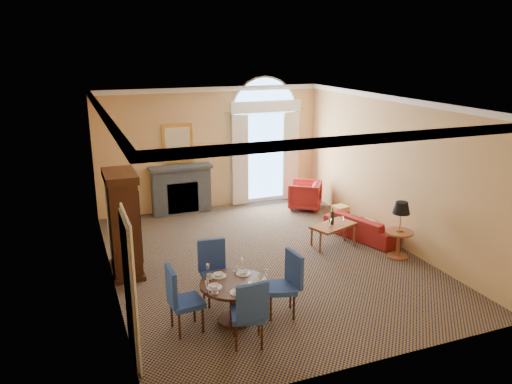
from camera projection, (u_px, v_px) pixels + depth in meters
name	position (u px, v px, depth m)	size (l,w,h in m)	color
ground	(265.00, 259.00, 10.24)	(7.50, 7.50, 0.00)	#111A37
room_envelope	(252.00, 133.00, 10.12)	(6.04, 7.52, 3.45)	tan
armoire	(123.00, 225.00, 9.37)	(0.57, 1.02, 2.00)	black
dining_table	(234.00, 292.00, 7.79)	(1.07, 1.07, 0.87)	black
dining_chair_north	(214.00, 267.00, 8.47)	(0.50, 0.52, 1.06)	navy
dining_chair_south	(250.00, 310.00, 7.08)	(0.58, 0.58, 1.06)	navy
dining_chair_east	(287.00, 280.00, 8.00)	(0.59, 0.59, 1.06)	navy
dining_chair_west	(179.00, 296.00, 7.49)	(0.52, 0.52, 1.06)	navy
sofa	(363.00, 226.00, 11.34)	(1.82, 0.71, 0.53)	maroon
armchair	(305.00, 195.00, 13.30)	(0.80, 0.82, 0.75)	maroon
coffee_table	(333.00, 226.00, 10.78)	(1.11, 0.84, 0.87)	brown
side_table	(400.00, 223.00, 10.12)	(0.57, 0.57, 1.18)	brown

